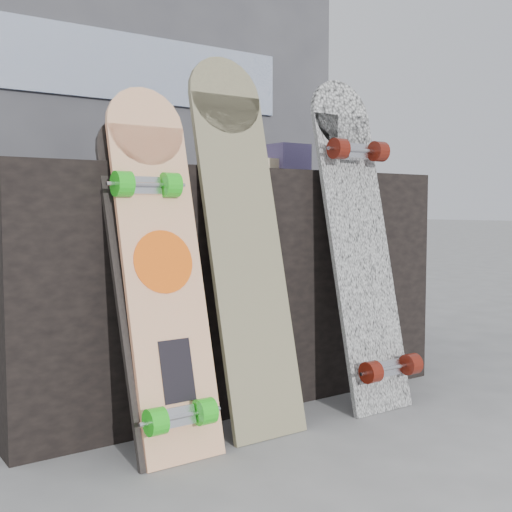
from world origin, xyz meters
TOP-DOWN VIEW (x-y plane):
  - ground at (0.00, 0.00)m, footprint 60.00×60.00m
  - vendor_table at (0.00, 0.50)m, footprint 1.60×0.60m
  - booth at (0.00, 1.35)m, footprint 2.40×0.22m
  - merch_box_purple at (-0.31, 0.50)m, footprint 0.18×0.12m
  - merch_box_small at (0.36, 0.54)m, footprint 0.14×0.14m
  - merch_box_flat at (0.22, 0.54)m, footprint 0.22×0.10m
  - longboard_geisha at (-0.41, 0.10)m, footprint 0.23×0.27m
  - longboard_celtic at (-0.12, 0.14)m, footprint 0.25×0.30m
  - longboard_cascadia at (0.33, 0.09)m, footprint 0.25×0.33m
  - skateboard_dark at (-0.43, 0.11)m, footprint 0.21×0.35m

SIDE VIEW (x-z plane):
  - ground at x=0.00m, z-range 0.00..0.00m
  - vendor_table at x=0.00m, z-range 0.00..0.80m
  - skateboard_dark at x=-0.43m, z-range 0.01..0.95m
  - longboard_geisha at x=-0.41m, z-range 0.03..1.04m
  - longboard_cascadia at x=0.33m, z-range 0.02..1.14m
  - longboard_celtic at x=-0.12m, z-range 0.04..1.18m
  - merch_box_flat at x=0.22m, z-range 0.80..0.86m
  - merch_box_purple at x=-0.31m, z-range 0.80..0.90m
  - merch_box_small at x=0.36m, z-range 0.80..0.92m
  - booth at x=0.00m, z-range 0.00..2.20m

